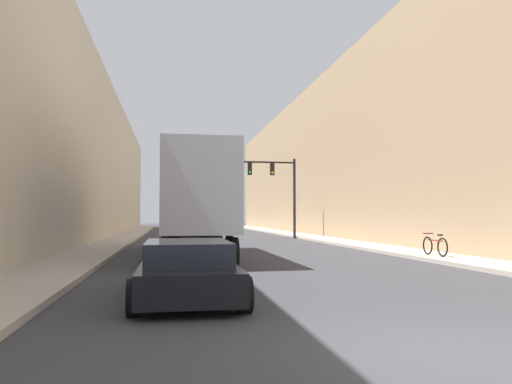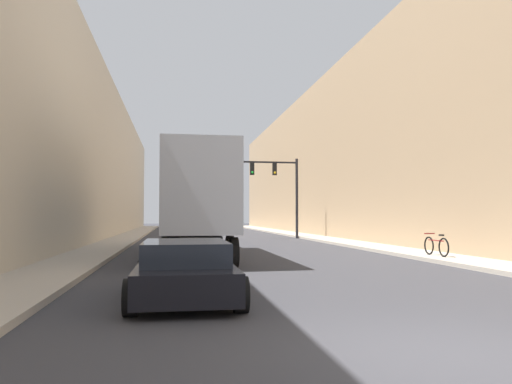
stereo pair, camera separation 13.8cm
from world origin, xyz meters
name	(u,v)px [view 2 (the right image)]	position (x,y,z in m)	size (l,w,h in m)	color
ground_plane	(454,356)	(0.00, 0.00, 0.00)	(200.00, 200.00, 0.00)	#38383D
sidewalk_right	(315,238)	(6.85, 30.00, 0.07)	(2.14, 80.00, 0.15)	#B2A899
sidewalk_left	(124,239)	(-6.85, 30.00, 0.07)	(2.14, 80.00, 0.15)	#B2A899
building_right	(366,155)	(10.92, 30.00, 6.30)	(6.00, 80.00, 12.60)	tan
building_left	(64,156)	(-10.92, 30.00, 5.80)	(6.00, 80.00, 11.60)	beige
semi_truck	(194,201)	(-2.58, 15.87, 2.33)	(2.52, 13.52, 4.15)	#B2B7C1
sedan_car	(185,270)	(-3.17, 4.70, 0.58)	(2.13, 4.63, 1.19)	black
traffic_signal_gantry	(281,184)	(4.42, 30.54, 4.08)	(5.18, 0.35, 5.96)	black
parked_bicycle	(436,246)	(6.60, 12.26, 0.53)	(0.44, 1.82, 0.86)	black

